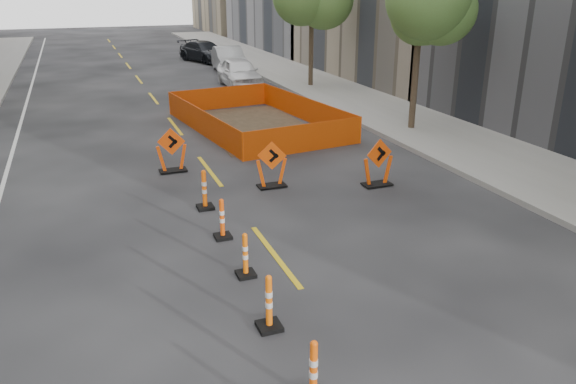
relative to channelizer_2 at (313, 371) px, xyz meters
name	(u,v)px	position (x,y,z in m)	size (l,w,h in m)	color
ground_plane	(363,370)	(0.96, 0.34, -0.49)	(140.00, 140.00, 0.00)	black
sidewalk_right	(424,128)	(9.96, 12.34, -0.42)	(4.00, 90.00, 0.15)	gray
tree_r_b	(421,8)	(9.36, 12.34, 4.03)	(2.80, 2.80, 5.95)	#382B1E
tree_r_c	(312,0)	(9.36, 22.34, 4.03)	(2.80, 2.80, 5.95)	#382B1E
channelizer_2	(313,371)	(0.00, 0.00, 0.00)	(0.39, 0.39, 0.99)	#F9580A
channelizer_3	(269,302)	(-0.01, 1.85, 0.01)	(0.40, 0.40, 1.01)	#FF670A
channelizer_4	(245,255)	(0.14, 3.70, -0.03)	(0.36, 0.36, 0.92)	orange
channelizer_5	(222,219)	(0.15, 5.56, -0.02)	(0.37, 0.37, 0.95)	#EE4C0A
channelizer_6	(204,190)	(0.17, 7.41, 0.03)	(0.41, 0.41, 1.04)	#FF5E0A
chevron_sign_left	(172,150)	(-0.09, 10.66, 0.19)	(0.91, 0.55, 1.36)	#FE4C0A
chevron_sign_center	(272,165)	(2.29, 8.32, 0.17)	(0.88, 0.53, 1.33)	#FF520A
chevron_sign_right	(378,162)	(5.11, 7.38, 0.19)	(0.92, 0.55, 1.37)	#D64109
safety_fence	(256,115)	(3.94, 15.02, -0.01)	(4.56, 7.76, 0.97)	orange
parked_car_near	(239,73)	(5.85, 23.95, 0.27)	(1.81, 4.50, 1.53)	white
parked_car_mid	(229,60)	(6.66, 29.16, 0.28)	(1.64, 4.71, 1.55)	#A6A8AC
parked_car_far	(205,52)	(6.34, 34.54, 0.21)	(1.97, 4.85, 1.41)	black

